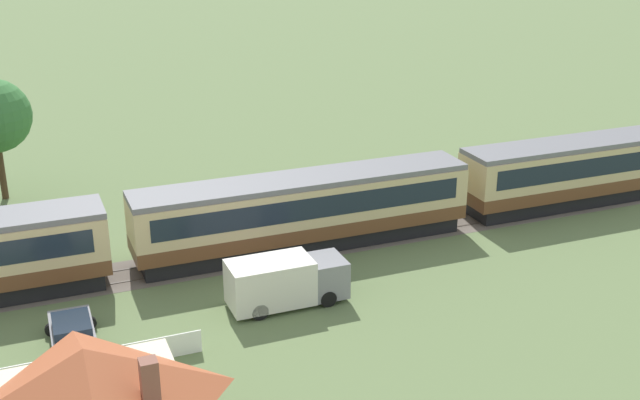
# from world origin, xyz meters

# --- Properties ---
(passenger_train) EXTENTS (99.45, 3.20, 4.13)m
(passenger_train) POSITION_xyz_m (-24.00, 1.47, 2.29)
(passenger_train) COLOR brown
(passenger_train) RESTS_ON ground_plane
(railway_track) EXTENTS (150.89, 3.60, 0.04)m
(railway_track) POSITION_xyz_m (-27.02, 1.47, 0.01)
(railway_track) COLOR #665B51
(railway_track) RESTS_ON ground_plane
(parked_car_grey) EXTENTS (2.29, 4.21, 1.36)m
(parked_car_grey) POSITION_xyz_m (-37.33, -4.77, 0.64)
(parked_car_grey) COLOR gray
(parked_car_grey) RESTS_ON ground_plane
(delivery_truck_grey) EXTENTS (5.72, 2.18, 2.38)m
(delivery_truck_grey) POSITION_xyz_m (-27.48, -4.51, 1.24)
(delivery_truck_grey) COLOR gray
(delivery_truck_grey) RESTS_ON ground_plane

